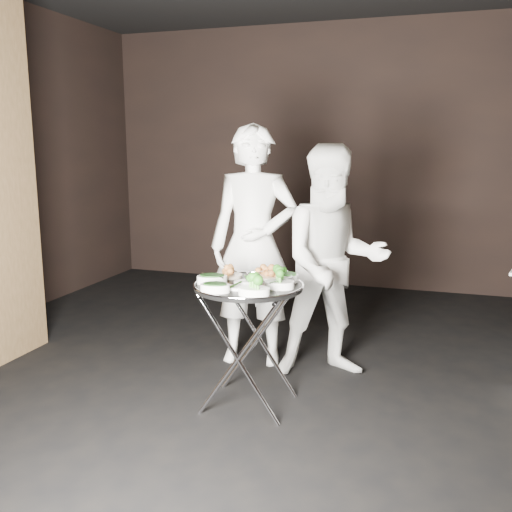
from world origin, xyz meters
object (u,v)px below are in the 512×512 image
(tray_stand, at_px, (249,340))
(waiter_right, at_px, (333,263))
(serving_tray, at_px, (249,286))
(waiter_left, at_px, (254,246))

(tray_stand, height_order, waiter_right, waiter_right)
(serving_tray, xyz_separation_m, waiter_left, (-0.22, 0.76, 0.11))
(waiter_right, bearing_deg, tray_stand, -143.67)
(serving_tray, relative_size, waiter_right, 0.41)
(tray_stand, relative_size, waiter_right, 0.47)
(waiter_left, distance_m, waiter_right, 0.63)
(waiter_left, bearing_deg, tray_stand, -83.26)
(tray_stand, relative_size, serving_tray, 1.14)
(tray_stand, bearing_deg, serving_tray, 0.00)
(tray_stand, height_order, waiter_left, waiter_left)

